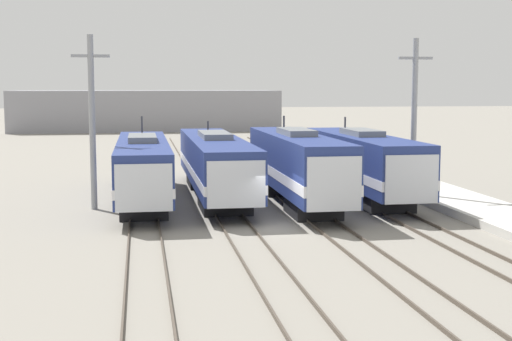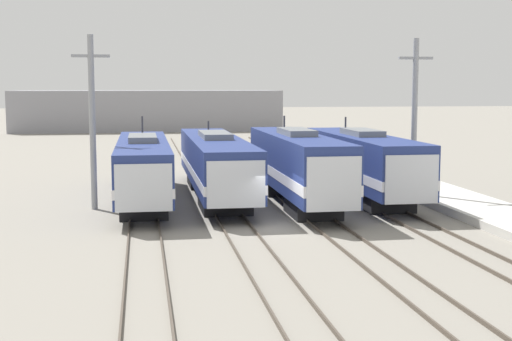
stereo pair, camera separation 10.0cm
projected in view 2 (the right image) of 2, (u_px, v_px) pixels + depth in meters
name	position (u px, v px, depth m)	size (l,w,h in m)	color
ground_plane	(282.00, 227.00, 34.51)	(400.00, 400.00, 0.00)	gray
rail_pair_far_left	(144.00, 230.00, 33.46)	(1.51, 120.00, 0.15)	#4C4238
rail_pair_center_left	(237.00, 227.00, 34.16)	(1.51, 120.00, 0.15)	#4C4238
rail_pair_center_right	(327.00, 225.00, 34.85)	(1.51, 120.00, 0.15)	#4C4238
rail_pair_far_right	(412.00, 222.00, 35.54)	(1.51, 120.00, 0.15)	#4C4238
locomotive_far_left	(143.00, 168.00, 41.60)	(2.95, 17.94, 4.91)	black
locomotive_center_left	(216.00, 164.00, 43.48)	(3.13, 19.83, 4.48)	black
locomotive_center_right	(298.00, 166.00, 40.93)	(2.90, 16.59, 4.97)	black
locomotive_far_right	(364.00, 163.00, 43.08)	(3.06, 16.50, 4.81)	black
catenary_tower_left	(92.00, 120.00, 39.11)	(2.07, 0.34, 9.60)	gray
catenary_tower_right	(414.00, 118.00, 42.03)	(2.07, 0.34, 9.60)	gray
platform	(500.00, 216.00, 36.26)	(4.00, 120.00, 0.43)	beige
depot_building	(148.00, 110.00, 111.80)	(40.46, 13.79, 6.18)	gray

